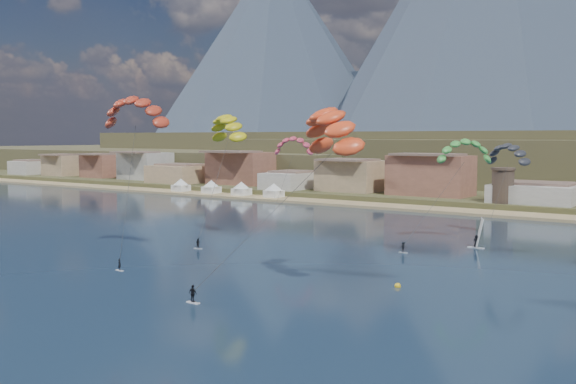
{
  "coord_description": "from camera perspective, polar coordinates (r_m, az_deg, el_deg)",
  "views": [
    {
      "loc": [
        56.49,
        -46.87,
        18.05
      ],
      "look_at": [
        0.0,
        32.0,
        10.0
      ],
      "focal_mm": 41.77,
      "sensor_mm": 36.0,
      "label": 1
    }
  ],
  "objects": [
    {
      "name": "kitesurfer_green",
      "position": [
        114.96,
        14.76,
        3.63
      ],
      "size": [
        10.05,
        17.72,
        20.58
      ],
      "color": "silver",
      "rests_on": "ground"
    },
    {
      "name": "windsurfer",
      "position": [
        112.92,
        15.81,
        -3.84
      ],
      "size": [
        2.84,
        3.1,
        4.91
      ],
      "color": "silver",
      "rests_on": "ground"
    },
    {
      "name": "buoy",
      "position": [
        82.25,
        9.32,
        -7.9
      ],
      "size": [
        0.77,
        0.77,
        0.77
      ],
      "color": "yellow",
      "rests_on": "ground"
    },
    {
      "name": "kitesurfer_red",
      "position": [
        103.13,
        -12.87,
        7.04
      ],
      "size": [
        13.25,
        13.05,
        25.8
      ],
      "color": "silver",
      "rests_on": "ground"
    },
    {
      "name": "ground",
      "position": [
        75.59,
        -14.46,
        -9.22
      ],
      "size": [
        2400.0,
        2400.0,
        0.0
      ],
      "primitive_type": "plane",
      "color": "black",
      "rests_on": "ground"
    },
    {
      "name": "kitesurfer_orange",
      "position": [
        77.07,
        3.92,
        5.79
      ],
      "size": [
        16.73,
        19.78,
        25.05
      ],
      "color": "silver",
      "rests_on": "ground"
    },
    {
      "name": "beach",
      "position": [
        163.95,
        15.24,
        -1.66
      ],
      "size": [
        2200.0,
        12.0,
        0.9
      ],
      "color": "tan",
      "rests_on": "ground"
    },
    {
      "name": "beach_tents",
      "position": [
        202.97,
        -5.34,
        0.67
      ],
      "size": [
        43.4,
        6.4,
        5.0
      ],
      "color": "white",
      "rests_on": "ground"
    },
    {
      "name": "distant_kite_dark",
      "position": [
        126.31,
        18.24,
        3.36
      ],
      "size": [
        9.5,
        7.31,
        18.5
      ],
      "color": "#262626",
      "rests_on": "ground"
    },
    {
      "name": "town",
      "position": [
        194.76,
        5.86,
        1.76
      ],
      "size": [
        400.0,
        24.0,
        12.0
      ],
      "color": "beige",
      "rests_on": "ground"
    },
    {
      "name": "watchtower",
      "position": [
        169.32,
        17.82,
        0.56
      ],
      "size": [
        5.82,
        5.82,
        8.6
      ],
      "color": "#47382D",
      "rests_on": "ground"
    },
    {
      "name": "distant_kite_pink",
      "position": [
        142.72,
        0.49,
        4.22
      ],
      "size": [
        9.49,
        7.05,
        19.62
      ],
      "color": "#262626",
      "rests_on": "ground"
    },
    {
      "name": "kitesurfer_yellow",
      "position": [
        118.2,
        -5.11,
        5.76
      ],
      "size": [
        11.55,
        16.07,
        23.75
      ],
      "color": "silver",
      "rests_on": "ground"
    }
  ]
}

